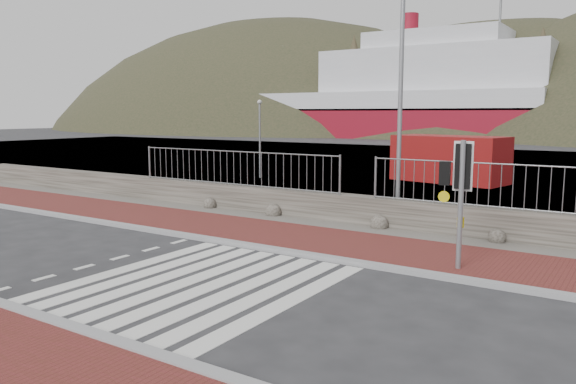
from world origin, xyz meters
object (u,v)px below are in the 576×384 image
Objects in this scene: ferry at (390,99)px; shipping_container at (449,159)px; traffic_signal_far at (460,177)px; streetlight at (405,79)px.

ferry reaches higher than shipping_container.
streetlight is at bearing -64.40° from traffic_signal_far.
streetlight is (25.72, -59.79, -0.91)m from ferry.
shipping_container is at bearing -63.91° from ferry.
ferry is at bearing 128.10° from shipping_container.
traffic_signal_far is at bearing -65.88° from ferry.
traffic_signal_far is (28.74, -64.18, -3.28)m from ferry.
ferry reaches higher than streetlight.
ferry reaches higher than traffic_signal_far.
streetlight reaches higher than shipping_container.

